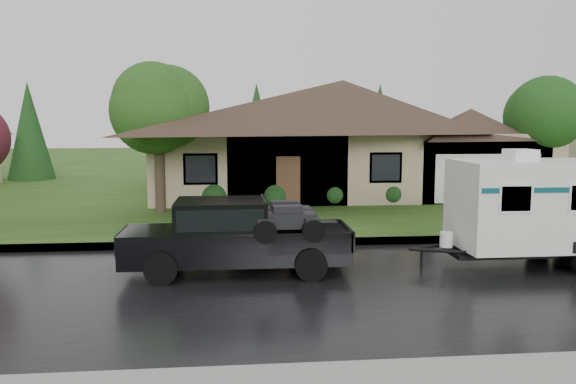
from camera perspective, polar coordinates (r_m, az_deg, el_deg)
The scene contains 9 objects.
ground at distance 14.94m, azimuth 8.14°, elevation -7.08°, with size 140.00×140.00×0.00m, color #2B4B17.
road at distance 13.07m, azimuth 10.23°, elevation -9.15°, with size 140.00×8.00×0.01m, color black.
curb at distance 17.06m, azimuth 6.37°, elevation -5.02°, with size 140.00×0.50×0.15m, color gray.
lawn at distance 29.50m, azimuth 1.30°, elevation 0.12°, with size 140.00×26.00×0.15m, color #2B4B17.
house_main at distance 28.50m, azimuth 6.21°, elevation 6.93°, with size 19.44×10.80×6.90m.
tree_left_green at distance 22.29m, azimuth -13.05°, elevation 7.98°, with size 3.41×3.41×5.64m.
tree_right_green at distance 27.88m, azimuth 25.12°, elevation 7.27°, with size 3.41×3.41×5.64m.
shrub_row at distance 24.19m, azimuth 7.61°, elevation -0.09°, with size 13.60×1.00×1.00m.
pickup_truck at distance 13.64m, azimuth -5.69°, elevation -4.26°, with size 5.37×2.04×1.79m.
Camera 1 is at (-3.46, -14.08, 3.62)m, focal length 35.00 mm.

